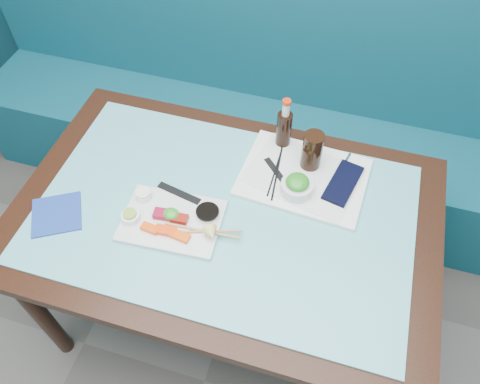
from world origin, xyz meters
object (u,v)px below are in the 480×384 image
(cola_bottle_body, at_px, (284,131))
(serving_tray, at_px, (303,177))
(booth_bench, at_px, (278,124))
(cola_glass, at_px, (312,151))
(seaweed_bowl, at_px, (297,188))
(dining_table, at_px, (225,227))
(blue_napkin, at_px, (57,214))
(sashimi_plate, at_px, (172,221))

(cola_bottle_body, bearing_deg, serving_tray, -51.28)
(booth_bench, relative_size, cola_glass, 20.77)
(seaweed_bowl, bearing_deg, cola_glass, 81.25)
(dining_table, height_order, cola_bottle_body, cola_bottle_body)
(blue_napkin, bearing_deg, dining_table, 17.86)
(serving_tray, height_order, seaweed_bowl, seaweed_bowl)
(cola_bottle_body, bearing_deg, cola_glass, -33.59)
(sashimi_plate, distance_m, seaweed_bowl, 0.42)
(dining_table, xyz_separation_m, seaweed_bowl, (0.21, 0.14, 0.13))
(seaweed_bowl, distance_m, cola_glass, 0.14)
(cola_glass, bearing_deg, booth_bench, 111.82)
(cola_glass, height_order, blue_napkin, cola_glass)
(booth_bench, distance_m, serving_tray, 0.77)
(dining_table, bearing_deg, serving_tray, 43.93)
(sashimi_plate, height_order, serving_tray, same)
(seaweed_bowl, bearing_deg, blue_napkin, -157.39)
(cola_glass, relative_size, blue_napkin, 0.93)
(dining_table, relative_size, serving_tray, 3.31)
(serving_tray, height_order, blue_napkin, serving_tray)
(serving_tray, xyz_separation_m, seaweed_bowl, (-0.01, -0.07, 0.03))
(seaweed_bowl, xyz_separation_m, blue_napkin, (-0.73, -0.30, -0.03))
(dining_table, bearing_deg, seaweed_bowl, 33.07)
(sashimi_plate, xyz_separation_m, seaweed_bowl, (0.36, 0.22, 0.03))
(booth_bench, distance_m, blue_napkin, 1.20)
(serving_tray, bearing_deg, blue_napkin, -148.94)
(sashimi_plate, distance_m, serving_tray, 0.47)
(cola_glass, height_order, cola_bottle_body, cola_glass)
(sashimi_plate, bearing_deg, serving_tray, 35.42)
(booth_bench, height_order, seaweed_bowl, booth_bench)
(dining_table, relative_size, sashimi_plate, 4.43)
(serving_tray, relative_size, seaweed_bowl, 3.93)
(booth_bench, distance_m, sashimi_plate, 1.02)
(booth_bench, xyz_separation_m, serving_tray, (0.22, -0.63, 0.39))
(seaweed_bowl, height_order, cola_glass, cola_glass)
(serving_tray, relative_size, blue_napkin, 2.71)
(booth_bench, relative_size, seaweed_bowl, 27.84)
(sashimi_plate, relative_size, cola_bottle_body, 2.06)
(sashimi_plate, bearing_deg, booth_bench, 77.20)
(dining_table, xyz_separation_m, cola_glass, (0.23, 0.27, 0.18))
(dining_table, bearing_deg, booth_bench, 90.00)
(serving_tray, height_order, cola_glass, cola_glass)
(dining_table, relative_size, seaweed_bowl, 12.99)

